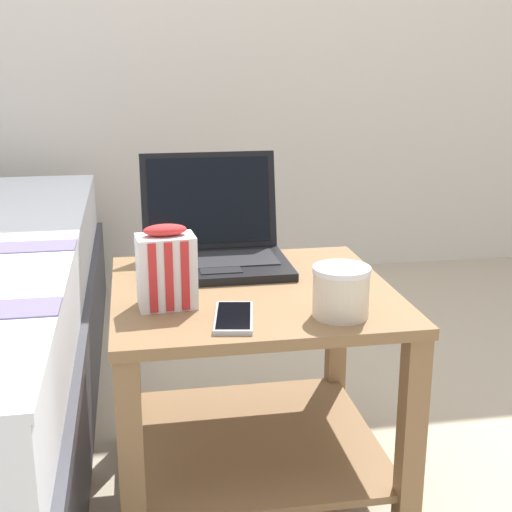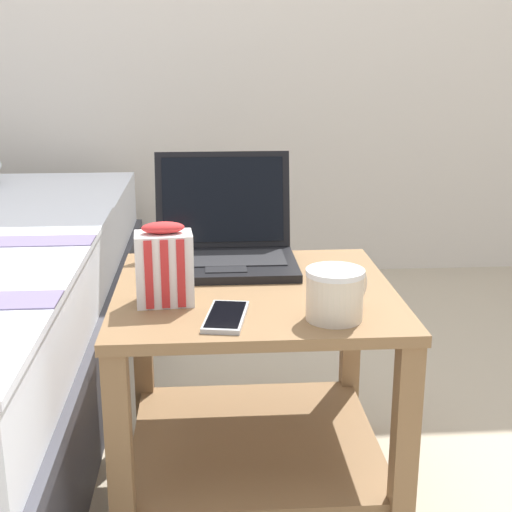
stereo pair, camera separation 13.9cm
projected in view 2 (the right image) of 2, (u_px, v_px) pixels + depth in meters
The scene contains 6 objects.
ground_plane at pixel (255, 487), 1.59m from camera, with size 8.00×8.00×0.00m, color tan.
bedside_table at pixel (255, 363), 1.50m from camera, with size 0.57×0.55×0.47m.
laptop at pixel (224, 242), 1.61m from camera, with size 0.32×0.28×0.24m.
mug_front_left at pixel (336, 291), 1.28m from camera, with size 0.13×0.12×0.09m.
snack_bag at pixel (164, 266), 1.35m from camera, with size 0.11×0.08×0.16m.
cell_phone at pixel (226, 316), 1.29m from camera, with size 0.09×0.16×0.01m.
Camera 2 is at (-0.10, -1.38, 0.94)m, focal length 50.00 mm.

